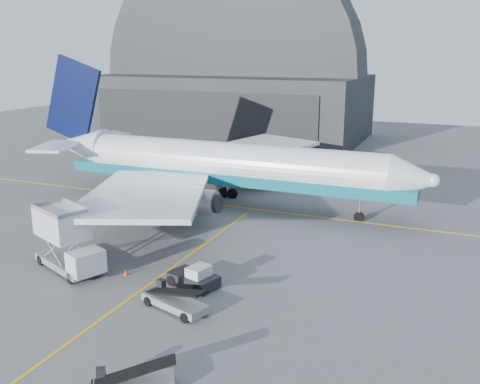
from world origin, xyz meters
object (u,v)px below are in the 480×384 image
at_px(catering_truck, 67,241).
at_px(pushback_tug, 195,278).
at_px(belt_loader_a, 133,381).
at_px(belt_loader_b, 174,301).
at_px(airliner, 216,164).

height_order(catering_truck, pushback_tug, catering_truck).
bearing_deg(pushback_tug, belt_loader_a, -61.78).
distance_m(pushback_tug, belt_loader_b, 3.74).
bearing_deg(airliner, belt_loader_a, -71.94).
xyz_separation_m(airliner, pushback_tug, (7.68, -20.12, -3.93)).
xyz_separation_m(catering_truck, pushback_tug, (10.54, 1.10, -1.77)).
bearing_deg(belt_loader_b, pushback_tug, 113.91).
bearing_deg(belt_loader_b, belt_loader_a, -56.58).
xyz_separation_m(belt_loader_a, belt_loader_b, (-2.44, 8.49, 0.11)).
bearing_deg(belt_loader_a, catering_truck, 107.51).
distance_m(airliner, pushback_tug, 21.89).
bearing_deg(belt_loader_b, airliner, 126.19).
bearing_deg(belt_loader_b, catering_truck, -176.02).
bearing_deg(airliner, catering_truck, -97.66).
bearing_deg(pushback_tug, catering_truck, -158.99).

